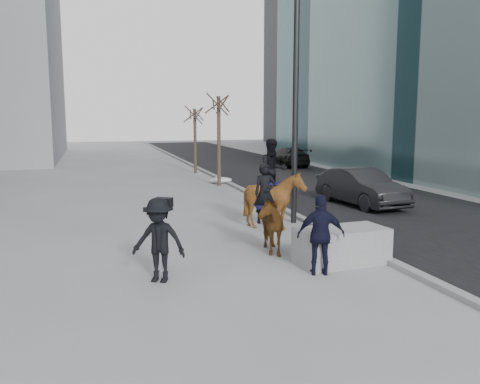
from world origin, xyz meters
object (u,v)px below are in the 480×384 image
object	(u,v)px
mounted_left	(266,219)
car_near	(361,187)
mounted_right	(274,194)
planter	(341,246)

from	to	relation	value
mounted_left	car_near	bearing A→B (deg)	43.07
car_near	mounted_right	distance (m)	5.55
planter	car_near	distance (m)	8.14
planter	mounted_right	distance (m)	3.92
planter	car_near	world-z (taller)	car_near
planter	mounted_left	distance (m)	2.05
car_near	mounted_right	xyz separation A→B (m)	(-4.66, -2.99, 0.38)
planter	mounted_right	size ratio (longest dim) A/B	0.77
car_near	mounted_right	size ratio (longest dim) A/B	1.58
car_near	planter	bearing A→B (deg)	-128.67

